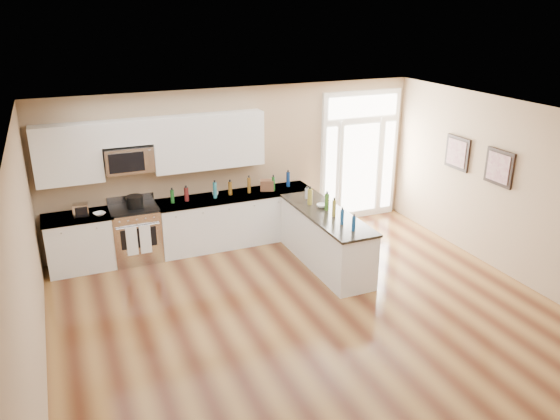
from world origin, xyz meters
name	(u,v)px	position (x,y,z in m)	size (l,w,h in m)	color
ground	(340,348)	(0.00, 0.00, 0.00)	(8.00, 8.00, 0.00)	#4C2615
room_shell	(346,225)	(0.00, 0.00, 1.71)	(8.00, 8.00, 8.00)	tan
back_cabinet_left	(81,244)	(-2.87, 3.69, 0.44)	(1.10, 0.66, 0.94)	white
back_cabinet_right	(237,220)	(-0.16, 3.69, 0.44)	(2.85, 0.66, 0.94)	white
peninsula_cabinet	(325,241)	(0.93, 2.24, 0.43)	(0.69, 2.32, 0.94)	white
upper_cabinet_left	(67,155)	(-2.88, 3.83, 1.93)	(1.04, 0.33, 0.95)	white
upper_cabinet_right	(209,141)	(-0.57, 3.83, 1.93)	(1.94, 0.33, 0.95)	white
upper_cabinet_short	(126,132)	(-1.95, 3.83, 2.20)	(0.82, 0.33, 0.40)	white
microwave	(129,159)	(-1.95, 3.80, 1.76)	(0.78, 0.41, 0.42)	silver
entry_door	(360,156)	(2.55, 3.95, 1.30)	(1.70, 0.10, 2.60)	white
wall_art_near	(457,153)	(3.47, 2.20, 1.70)	(0.05, 0.58, 0.58)	black
wall_art_far	(499,168)	(3.47, 1.20, 1.70)	(0.05, 0.58, 0.58)	black
kitchen_range	(136,233)	(-1.97, 3.69, 0.48)	(0.79, 0.70, 1.08)	silver
stockpot	(135,201)	(-1.93, 3.69, 1.06)	(0.28, 0.28, 0.21)	black
toaster_oven	(81,210)	(-2.79, 3.64, 1.04)	(0.24, 0.19, 0.21)	silver
cardboard_box	(267,185)	(0.45, 3.69, 1.04)	(0.24, 0.17, 0.20)	brown
bowl_left	(99,214)	(-2.52, 3.56, 0.96)	(0.18, 0.18, 0.04)	white
bowl_peninsula	(322,206)	(0.97, 2.49, 0.97)	(0.18, 0.18, 0.06)	white
cup_counter	(215,193)	(-0.52, 3.76, 0.98)	(0.11, 0.11, 0.09)	white
counter_bottles	(273,195)	(0.30, 3.06, 1.07)	(2.36, 2.41, 0.29)	#19591E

